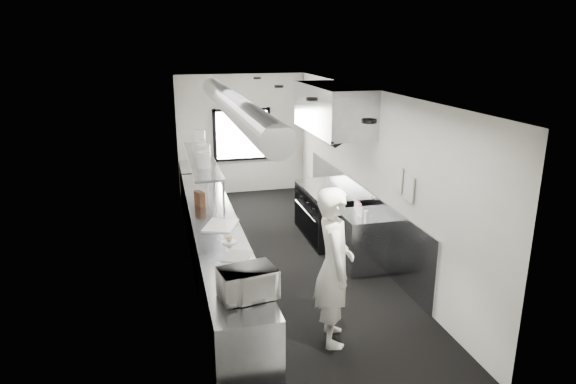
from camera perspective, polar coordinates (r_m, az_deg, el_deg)
floor at (r=8.80m, az=-0.70°, el=-7.22°), size 3.00×8.00×0.01m
ceiling at (r=8.08m, az=-0.77°, el=11.25°), size 3.00×8.00×0.01m
wall_back at (r=12.16m, az=-5.16°, el=6.38°), size 3.00×0.02×2.80m
wall_front at (r=4.78m, az=10.73°, el=-10.66°), size 3.00×0.02×2.80m
wall_left at (r=8.13m, az=-11.08°, el=0.91°), size 0.02×8.00×2.80m
wall_right at (r=8.79m, az=8.83°, el=2.22°), size 0.02×8.00×2.80m
wall_cladding at (r=9.29m, az=7.77°, el=-2.41°), size 0.03×5.50×1.10m
hvac_duct at (r=8.37m, az=-6.15°, el=9.62°), size 0.40×6.40×0.40m
service_window at (r=12.13m, az=-5.13°, el=6.36°), size 1.36×0.05×1.25m
exhaust_hood at (r=9.10m, az=5.01°, el=9.21°), size 0.81×2.20×0.88m
prep_counter at (r=7.99m, az=-7.96°, el=-6.44°), size 0.70×6.00×0.90m
pass_shelf at (r=9.08m, az=-9.57°, el=3.53°), size 0.45×3.00×0.68m
range at (r=9.52m, az=4.39°, el=-2.33°), size 0.88×1.60×0.94m
bottle_station at (r=8.34m, az=8.17°, el=-5.43°), size 0.65×0.80×0.90m
far_work_table at (r=11.48m, az=-10.07°, el=0.69°), size 0.70×1.20×0.90m
notice_sheet_a at (r=7.67m, az=12.14°, el=1.45°), size 0.02×0.28×0.38m
notice_sheet_b at (r=7.39m, az=13.29°, el=0.38°), size 0.02×0.28×0.38m
line_cook at (r=6.15m, az=5.15°, el=-8.26°), size 0.59×0.79×1.96m
microwave at (r=5.57m, az=-4.54°, el=-10.07°), size 0.62×0.51×0.33m
deli_tub_a at (r=5.90m, az=-7.11°, el=-9.83°), size 0.17×0.17×0.09m
deli_tub_b at (r=5.82m, az=-7.23°, el=-10.26°), size 0.14×0.14×0.09m
newspaper at (r=6.63m, az=-5.65°, el=-7.08°), size 0.45×0.49×0.01m
small_plate at (r=7.07m, az=-6.55°, el=-5.54°), size 0.20×0.20×0.02m
pastry at (r=7.05m, az=-6.57°, el=-5.16°), size 0.08×0.08×0.08m
cutting_board at (r=7.69m, az=-7.51°, el=-3.68°), size 0.61×0.69×0.02m
knife_block at (r=8.62m, az=-9.80°, el=-0.73°), size 0.17×0.24×0.24m
plate_stack_a at (r=8.37m, az=-9.37°, el=3.57°), size 0.25×0.25×0.26m
plate_stack_b at (r=8.73m, az=-9.41°, el=4.25°), size 0.26×0.26×0.30m
plate_stack_c at (r=9.10m, az=-9.78°, el=4.75°), size 0.26×0.26×0.30m
plate_stack_d at (r=9.65m, az=-9.94°, el=5.68°), size 0.28×0.28×0.38m
squeeze_bottle_a at (r=7.81m, az=8.70°, el=-2.73°), size 0.08×0.08×0.19m
squeeze_bottle_b at (r=8.05m, az=8.21°, el=-2.24°), size 0.06×0.06×0.16m
squeeze_bottle_c at (r=8.10m, az=7.93°, el=-1.95°), size 0.07×0.07×0.20m
squeeze_bottle_d at (r=8.25m, az=7.79°, el=-1.66°), size 0.08×0.08×0.18m
squeeze_bottle_e at (r=8.38m, az=7.58°, el=-1.40°), size 0.07×0.07×0.17m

